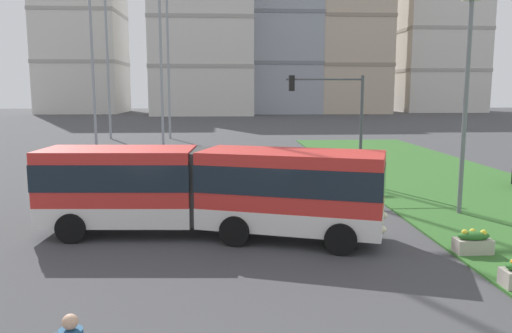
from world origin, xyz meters
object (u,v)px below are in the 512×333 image
(traffic_light_far_right, at_px, (336,110))
(apartment_tower_west, at_px, (81,16))
(apartment_tower_westcentre, at_px, (202,23))
(apartment_tower_centre, at_px, (274,18))
(articulated_bus, at_px, (209,189))
(flower_planter_3, at_px, (473,242))
(streetlight_median, at_px, (466,97))

(traffic_light_far_right, height_order, apartment_tower_west, apartment_tower_west)
(apartment_tower_westcentre, relative_size, apartment_tower_centre, 0.91)
(articulated_bus, bearing_deg, flower_planter_3, -17.97)
(apartment_tower_centre, bearing_deg, traffic_light_far_right, -93.15)
(apartment_tower_centre, bearing_deg, flower_planter_3, -91.67)
(apartment_tower_centre, bearing_deg, streetlight_median, -90.54)
(streetlight_median, relative_size, apartment_tower_west, 0.21)
(flower_planter_3, xyz_separation_m, apartment_tower_centre, (2.73, 93.39, 18.99))
(flower_planter_3, height_order, streetlight_median, streetlight_median)
(flower_planter_3, bearing_deg, apartment_tower_centre, 88.33)
(traffic_light_far_right, relative_size, apartment_tower_west, 0.14)
(streetlight_median, distance_m, apartment_tower_westcentre, 84.30)
(streetlight_median, distance_m, apartment_tower_centre, 89.59)
(traffic_light_far_right, distance_m, streetlight_median, 7.74)
(articulated_bus, xyz_separation_m, apartment_tower_westcentre, (-3.66, 84.59, 15.93))
(articulated_bus, xyz_separation_m, apartment_tower_west, (-29.03, 94.30, 18.33))
(flower_planter_3, distance_m, streetlight_median, 6.88)
(apartment_tower_west, distance_m, apartment_tower_centre, 40.00)
(traffic_light_far_right, relative_size, apartment_tower_centre, 0.15)
(flower_planter_3, relative_size, streetlight_median, 0.13)
(apartment_tower_centre, bearing_deg, apartment_tower_west, 174.94)
(traffic_light_far_right, height_order, apartment_tower_centre, apartment_tower_centre)
(traffic_light_far_right, relative_size, streetlight_median, 0.67)
(apartment_tower_westcentre, bearing_deg, articulated_bus, -87.52)
(streetlight_median, relative_size, apartment_tower_westcentre, 0.24)
(articulated_bus, relative_size, flower_planter_3, 10.81)
(articulated_bus, xyz_separation_m, streetlight_median, (9.99, 2.40, 3.08))
(apartment_tower_centre, bearing_deg, apartment_tower_westcentre, -156.89)
(traffic_light_far_right, bearing_deg, apartment_tower_centre, 86.85)
(apartment_tower_west, xyz_separation_m, apartment_tower_centre, (39.84, -3.53, -0.57))
(flower_planter_3, height_order, apartment_tower_west, apartment_tower_west)
(streetlight_median, bearing_deg, traffic_light_far_right, 118.38)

